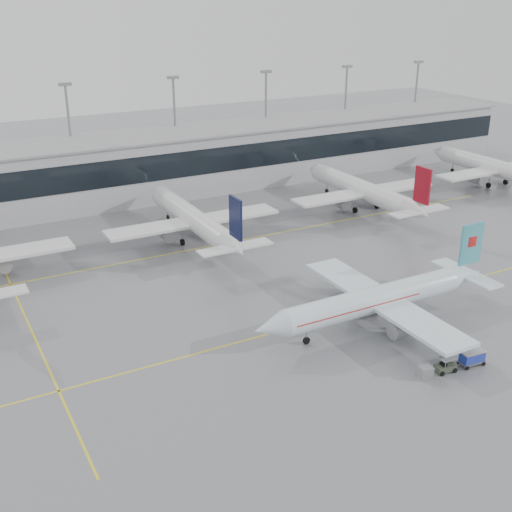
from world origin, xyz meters
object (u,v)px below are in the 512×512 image
air_canada_jet (381,299)px  gse_unit (425,372)px  baggage_tug (445,367)px  baggage_cart (472,357)px

air_canada_jet → gse_unit: 12.94m
baggage_tug → gse_unit: bearing=-177.6°
air_canada_jet → gse_unit: bearing=73.7°
baggage_cart → gse_unit: (-6.36, 0.51, -0.33)m
baggage_tug → baggage_cart: (3.58, -0.35, 0.43)m
air_canada_jet → baggage_tug: (-0.76, -12.31, -2.81)m
air_canada_jet → baggage_cart: 13.19m
baggage_tug → baggage_cart: bearing=0.0°
air_canada_jet → gse_unit: size_ratio=25.15×
baggage_cart → baggage_tug: bearing=-180.0°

